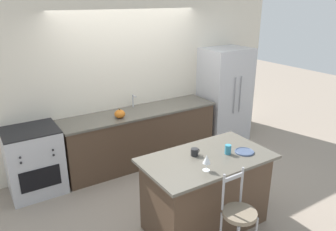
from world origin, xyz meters
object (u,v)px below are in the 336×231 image
object	(u,v)px
oven_range	(34,161)
tumbler_cup	(228,149)
pumpkin_decoration	(120,114)
coffee_mug	(195,152)
dinner_plate	(244,152)
refrigerator	(224,95)
wine_glass	(207,160)
bar_stool_near	(238,222)

from	to	relation	value
oven_range	tumbler_cup	bearing A→B (deg)	-46.99
tumbler_cup	pumpkin_decoration	distance (m)	1.92
coffee_mug	pumpkin_decoration	xyz separation A→B (m)	(-0.19, 1.67, 0.00)
dinner_plate	coffee_mug	distance (m)	0.61
dinner_plate	refrigerator	bearing A→B (deg)	53.88
wine_glass	coffee_mug	bearing A→B (deg)	73.20
oven_range	wine_glass	xyz separation A→B (m)	(1.38, -2.15, 0.58)
dinner_plate	tumbler_cup	distance (m)	0.22
bar_stool_near	wine_glass	size ratio (longest dim) A/B	6.00
coffee_mug	tumbler_cup	size ratio (longest dim) A/B	1.04
refrigerator	oven_range	xyz separation A→B (m)	(-3.54, 0.00, -0.42)
refrigerator	dinner_plate	world-z (taller)	refrigerator
oven_range	coffee_mug	bearing A→B (deg)	-50.35
oven_range	bar_stool_near	distance (m)	2.98
bar_stool_near	coffee_mug	xyz separation A→B (m)	(0.04, 0.80, 0.43)
bar_stool_near	coffee_mug	world-z (taller)	bar_stool_near
refrigerator	dinner_plate	size ratio (longest dim) A/B	7.81
tumbler_cup	oven_range	bearing A→B (deg)	133.01
tumbler_cup	bar_stool_near	bearing A→B (deg)	-121.89
dinner_plate	tumbler_cup	size ratio (longest dim) A/B	2.03
refrigerator	oven_range	world-z (taller)	refrigerator
refrigerator	tumbler_cup	size ratio (longest dim) A/B	15.82
dinner_plate	pumpkin_decoration	world-z (taller)	pumpkin_decoration
bar_stool_near	coffee_mug	size ratio (longest dim) A/B	9.08
bar_stool_near	pumpkin_decoration	world-z (taller)	bar_stool_near
dinner_plate	wine_glass	world-z (taller)	wine_glass
tumbler_cup	coffee_mug	bearing A→B (deg)	153.31
bar_stool_near	wine_glass	bearing A→B (deg)	98.56
coffee_mug	tumbler_cup	distance (m)	0.40
tumbler_cup	refrigerator	bearing A→B (deg)	49.39
oven_range	pumpkin_decoration	size ratio (longest dim) A/B	5.77
dinner_plate	pumpkin_decoration	bearing A→B (deg)	111.11
bar_stool_near	pumpkin_decoration	xyz separation A→B (m)	(-0.16, 2.47, 0.43)
coffee_mug	refrigerator	bearing A→B (deg)	41.27
oven_range	pumpkin_decoration	world-z (taller)	pumpkin_decoration
refrigerator	tumbler_cup	world-z (taller)	refrigerator
bar_stool_near	coffee_mug	distance (m)	0.91
dinner_plate	pumpkin_decoration	distance (m)	2.06
oven_range	wine_glass	world-z (taller)	wine_glass
oven_range	bar_stool_near	bearing A→B (deg)	-60.82
refrigerator	coffee_mug	size ratio (longest dim) A/B	15.23
tumbler_cup	dinner_plate	bearing A→B (deg)	-21.43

